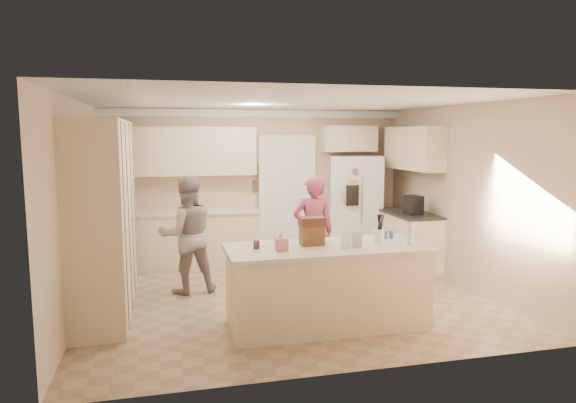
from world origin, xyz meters
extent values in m
cube|color=#9D8665|center=(0.00, 0.00, -0.01)|extent=(5.20, 4.60, 0.02)
cube|color=white|center=(0.00, 0.00, 2.61)|extent=(5.20, 4.60, 0.02)
cube|color=beige|center=(0.00, 2.31, 1.30)|extent=(5.20, 0.02, 2.60)
cube|color=beige|center=(0.00, -2.31, 1.30)|extent=(5.20, 0.02, 2.60)
cube|color=beige|center=(-2.61, 0.00, 1.30)|extent=(0.02, 4.60, 2.60)
cube|color=beige|center=(2.61, 0.00, 1.30)|extent=(0.02, 4.60, 2.60)
cube|color=white|center=(0.00, 2.26, 2.53)|extent=(5.20, 0.08, 0.12)
cube|color=beige|center=(-2.30, 0.20, 1.18)|extent=(0.60, 2.60, 2.35)
cube|color=beige|center=(-1.15, 2.00, 0.44)|extent=(2.20, 0.60, 0.88)
cube|color=beige|center=(-1.15, 1.99, 0.90)|extent=(2.24, 0.63, 0.04)
cube|color=beige|center=(-1.15, 2.12, 1.90)|extent=(2.20, 0.35, 0.80)
cube|color=black|center=(0.55, 2.28, 1.05)|extent=(0.90, 0.06, 2.10)
cube|color=white|center=(0.55, 2.24, 1.05)|extent=(1.02, 0.03, 2.22)
cube|color=brown|center=(0.02, 2.27, 1.55)|extent=(0.15, 0.02, 0.20)
cube|color=brown|center=(0.02, 2.27, 1.28)|extent=(0.15, 0.02, 0.20)
cube|color=white|center=(1.75, 1.96, 0.90)|extent=(1.09, 0.97, 1.80)
cube|color=gray|center=(1.75, 1.61, 0.90)|extent=(0.02, 0.02, 1.78)
cube|color=black|center=(1.53, 1.60, 1.15)|extent=(0.22, 0.03, 0.35)
cylinder|color=silver|center=(1.70, 1.59, 1.05)|extent=(0.02, 0.02, 0.85)
cylinder|color=silver|center=(1.80, 1.59, 1.05)|extent=(0.02, 0.02, 0.85)
cube|color=beige|center=(1.65, 2.12, 2.10)|extent=(0.95, 0.35, 0.45)
cube|color=beige|center=(2.30, 1.00, 0.44)|extent=(0.60, 1.20, 0.88)
cube|color=#2D2B28|center=(2.29, 1.00, 0.90)|extent=(0.63, 1.24, 0.04)
cube|color=beige|center=(2.43, 1.20, 1.95)|extent=(0.35, 1.50, 0.70)
cube|color=black|center=(2.25, 0.80, 1.07)|extent=(0.22, 0.28, 0.30)
cube|color=beige|center=(0.20, -1.10, 0.44)|extent=(2.20, 0.90, 0.88)
cube|color=beige|center=(0.20, -1.10, 0.90)|extent=(2.28, 0.96, 0.05)
cylinder|color=white|center=(0.85, -1.05, 1.00)|extent=(0.13, 0.13, 0.15)
cube|color=pink|center=(-0.35, -1.20, 1.00)|extent=(0.13, 0.13, 0.14)
cone|color=white|center=(-0.35, -1.20, 1.10)|extent=(0.08, 0.08, 0.08)
cube|color=brown|center=(0.05, -1.00, 1.04)|extent=(0.26, 0.18, 0.22)
cube|color=#592D1E|center=(0.05, -1.00, 1.20)|extent=(0.28, 0.20, 0.10)
cylinder|color=#59263F|center=(-0.60, -1.05, 0.97)|extent=(0.07, 0.07, 0.09)
cube|color=white|center=(0.35, -1.30, 1.01)|extent=(0.12, 0.06, 0.16)
cube|color=silver|center=(0.50, -1.25, 1.01)|extent=(0.12, 0.05, 0.16)
cylinder|color=silver|center=(1.15, -1.25, 1.04)|extent=(0.07, 0.07, 0.24)
cylinder|color=#384894|center=(1.02, -0.88, 0.97)|extent=(0.05, 0.05, 0.09)
cylinder|color=#384894|center=(1.09, -0.88, 0.97)|extent=(0.05, 0.05, 0.09)
imported|color=gray|center=(-1.28, 0.53, 0.81)|extent=(0.87, 0.72, 1.62)
imported|color=#B73B4E|center=(0.49, 0.43, 0.80)|extent=(0.63, 0.47, 1.60)
camera|label=1|loc=(-1.57, -6.52, 2.18)|focal=32.00mm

